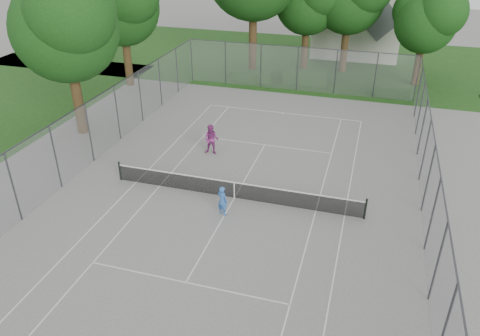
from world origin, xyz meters
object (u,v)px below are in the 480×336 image
(tennis_net, at_px, (234,189))
(house, at_px, (359,12))
(girl_player, at_px, (222,201))
(woman_player, at_px, (211,140))

(tennis_net, relative_size, house, 1.26)
(tennis_net, bearing_deg, girl_player, -94.08)
(house, height_order, woman_player, house)
(tennis_net, distance_m, house, 30.06)
(girl_player, height_order, woman_player, woman_player)
(woman_player, bearing_deg, house, 72.89)
(house, bearing_deg, girl_player, -96.88)
(tennis_net, xyz_separation_m, woman_player, (-2.75, 4.36, 0.40))
(tennis_net, distance_m, woman_player, 5.17)
(girl_player, xyz_separation_m, woman_player, (-2.64, 5.90, 0.16))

